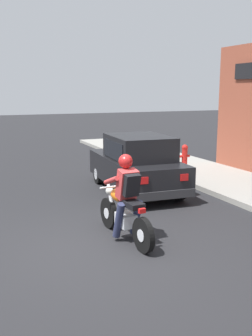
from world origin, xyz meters
TOP-DOWN VIEW (x-y plane):
  - ground_plane at (0.00, 0.00)m, footprint 80.00×80.00m
  - sidewalk_curb at (5.22, 3.00)m, footprint 2.60×22.00m
  - motorcycle_with_rider at (0.59, 0.19)m, footprint 0.58×2.02m
  - car_hatchback at (2.28, 3.31)m, footprint 1.89×3.88m
  - fire_hydrant at (4.61, 4.60)m, footprint 0.36×0.24m

SIDE VIEW (x-z plane):
  - ground_plane at x=0.00m, z-range 0.00..0.00m
  - sidewalk_curb at x=5.22m, z-range 0.00..0.14m
  - fire_hydrant at x=4.61m, z-range 0.13..1.01m
  - motorcycle_with_rider at x=0.59m, z-range -0.13..1.49m
  - car_hatchback at x=2.28m, z-range -0.02..1.55m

